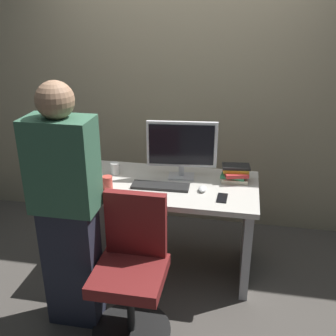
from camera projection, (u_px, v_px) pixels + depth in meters
name	position (u px, v px, depth m)	size (l,w,h in m)	color
ground_plane	(169.00, 265.00, 3.35)	(9.00, 9.00, 0.00)	#4C4742
wall_back	(187.00, 66.00, 3.55)	(6.40, 0.10, 3.00)	tan
desk	(169.00, 211.00, 3.16)	(1.34, 0.73, 0.75)	beige
office_chair	(132.00, 274.00, 2.56)	(0.52, 0.52, 0.94)	black
person_at_desk	(67.00, 210.00, 2.49)	(0.40, 0.24, 1.64)	#262838
monitor	(182.00, 147.00, 3.07)	(0.54, 0.16, 0.46)	silver
keyboard	(160.00, 186.00, 3.00)	(0.43, 0.13, 0.02)	#262626
mouse	(203.00, 189.00, 2.94)	(0.06, 0.10, 0.03)	white
cup_near_keyboard	(107.00, 183.00, 2.96)	(0.07, 0.07, 0.10)	#D84C3F
cup_by_monitor	(115.00, 169.00, 3.22)	(0.07, 0.07, 0.10)	white
book_stack	(235.00, 173.00, 3.09)	(0.22, 0.20, 0.13)	beige
cell_phone	(222.00, 198.00, 2.83)	(0.07, 0.14, 0.01)	black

